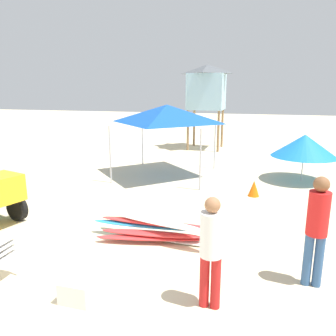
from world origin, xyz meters
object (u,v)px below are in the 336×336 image
(traffic_cone_near, at_px, (254,188))
(lifeguard_near_center, at_px, (317,224))
(surfboard_pile, at_px, (155,229))
(cooler_box, at_px, (78,291))
(popup_canopy, at_px, (167,114))
(beach_umbrella_left, at_px, (304,146))
(lifeguard_tower, at_px, (207,87))
(lifeguard_near_left, at_px, (211,246))

(traffic_cone_near, bearing_deg, lifeguard_near_center, -76.74)
(surfboard_pile, relative_size, cooler_box, 5.91)
(popup_canopy, bearing_deg, surfboard_pile, -76.14)
(lifeguard_near_center, xyz_separation_m, beach_umbrella_left, (0.48, 6.60, 0.19))
(lifeguard_tower, bearing_deg, lifeguard_near_center, -72.41)
(lifeguard_near_left, height_order, cooler_box, lifeguard_near_left)
(beach_umbrella_left, height_order, cooler_box, beach_umbrella_left)
(popup_canopy, relative_size, beach_umbrella_left, 1.43)
(lifeguard_near_left, bearing_deg, cooler_box, -167.42)
(popup_canopy, distance_m, cooler_box, 7.79)
(surfboard_pile, distance_m, traffic_cone_near, 4.05)
(lifeguard_tower, height_order, cooler_box, lifeguard_tower)
(lifeguard_near_center, xyz_separation_m, traffic_cone_near, (-1.04, 4.41, -0.80))
(popup_canopy, distance_m, traffic_cone_near, 4.08)
(popup_canopy, bearing_deg, lifeguard_near_left, -68.93)
(surfboard_pile, relative_size, beach_umbrella_left, 1.29)
(surfboard_pile, relative_size, lifeguard_near_left, 1.68)
(lifeguard_near_left, bearing_deg, traffic_cone_near, 85.42)
(beach_umbrella_left, relative_size, cooler_box, 4.59)
(lifeguard_near_center, height_order, lifeguard_tower, lifeguard_tower)
(lifeguard_near_center, bearing_deg, surfboard_pile, 164.27)
(lifeguard_near_left, xyz_separation_m, lifeguard_tower, (-2.35, 13.04, 2.24))
(surfboard_pile, height_order, cooler_box, surfboard_pile)
(lifeguard_tower, bearing_deg, traffic_cone_near, -69.99)
(lifeguard_near_left, distance_m, popup_canopy, 7.66)
(lifeguard_near_left, distance_m, cooler_box, 2.08)
(popup_canopy, xyz_separation_m, cooler_box, (0.84, -7.47, -2.06))
(lifeguard_near_left, height_order, beach_umbrella_left, lifeguard_near_left)
(beach_umbrella_left, xyz_separation_m, cooler_box, (-3.83, -8.00, -1.06))
(lifeguard_tower, xyz_separation_m, beach_umbrella_left, (4.30, -5.45, -1.96))
(lifeguard_tower, distance_m, beach_umbrella_left, 7.22)
(lifeguard_near_left, height_order, lifeguard_tower, lifeguard_tower)
(surfboard_pile, height_order, beach_umbrella_left, beach_umbrella_left)
(lifeguard_tower, bearing_deg, popup_canopy, -93.49)
(popup_canopy, relative_size, traffic_cone_near, 6.47)
(beach_umbrella_left, height_order, traffic_cone_near, beach_umbrella_left)
(surfboard_pile, height_order, lifeguard_near_center, lifeguard_near_center)
(surfboard_pile, distance_m, cooler_box, 2.27)
(surfboard_pile, relative_size, popup_canopy, 0.90)
(surfboard_pile, distance_m, popup_canopy, 5.76)
(lifeguard_near_center, bearing_deg, popup_canopy, 124.63)
(lifeguard_near_center, relative_size, cooler_box, 3.82)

